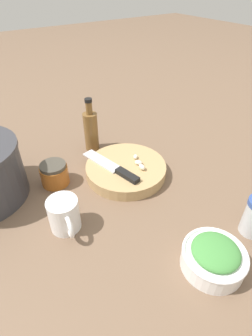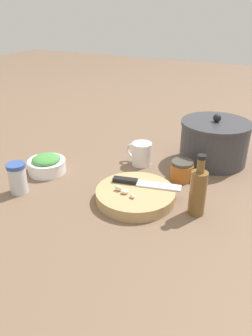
% 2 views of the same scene
% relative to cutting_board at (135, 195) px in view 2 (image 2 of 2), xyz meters
% --- Properties ---
extents(ground_plane, '(5.00, 5.00, 0.00)m').
position_rel_cutting_board_xyz_m(ground_plane, '(-0.09, 0.07, -0.02)').
color(ground_plane, brown).
extents(cutting_board, '(0.23, 0.23, 0.03)m').
position_rel_cutting_board_xyz_m(cutting_board, '(0.00, 0.00, 0.00)').
color(cutting_board, tan).
rests_on(cutting_board, ground_plane).
extents(chef_knife, '(0.21, 0.07, 0.01)m').
position_rel_cutting_board_xyz_m(chef_knife, '(0.00, 0.04, 0.02)').
color(chef_knife, black).
rests_on(chef_knife, cutting_board).
extents(garlic_cloves, '(0.08, 0.03, 0.02)m').
position_rel_cutting_board_xyz_m(garlic_cloves, '(-0.02, -0.03, 0.02)').
color(garlic_cloves, '#F1E6CC').
rests_on(garlic_cloves, cutting_board).
extents(herb_bowl, '(0.13, 0.13, 0.06)m').
position_rel_cutting_board_xyz_m(herb_bowl, '(-0.34, 0.02, 0.01)').
color(herb_bowl, white).
rests_on(herb_bowl, ground_plane).
extents(spice_jar, '(0.06, 0.06, 0.10)m').
position_rel_cutting_board_xyz_m(spice_jar, '(-0.33, -0.12, 0.03)').
color(spice_jar, silver).
rests_on(spice_jar, ground_plane).
extents(coffee_mug, '(0.10, 0.07, 0.08)m').
position_rel_cutting_board_xyz_m(coffee_mug, '(-0.09, 0.23, 0.02)').
color(coffee_mug, white).
rests_on(coffee_mug, ground_plane).
extents(honey_jar, '(0.08, 0.08, 0.06)m').
position_rel_cutting_board_xyz_m(honey_jar, '(0.08, 0.18, 0.01)').
color(honey_jar, '#B26023').
rests_on(honey_jar, ground_plane).
extents(oil_bottle, '(0.05, 0.05, 0.17)m').
position_rel_cutting_board_xyz_m(oil_bottle, '(0.18, 0.01, 0.05)').
color(oil_bottle, brown).
rests_on(oil_bottle, ground_plane).
extents(stock_pot, '(0.24, 0.24, 0.18)m').
position_rel_cutting_board_xyz_m(stock_pot, '(0.13, 0.37, 0.06)').
color(stock_pot, '#38383D').
rests_on(stock_pot, ground_plane).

